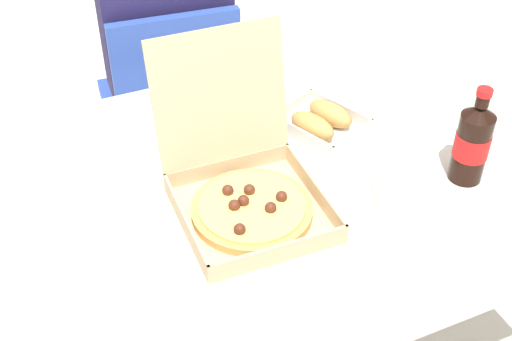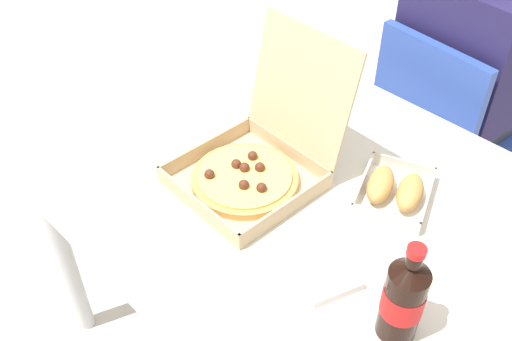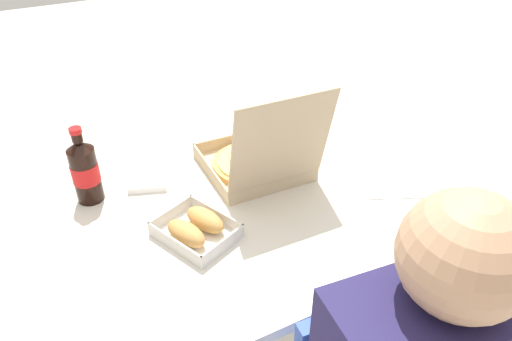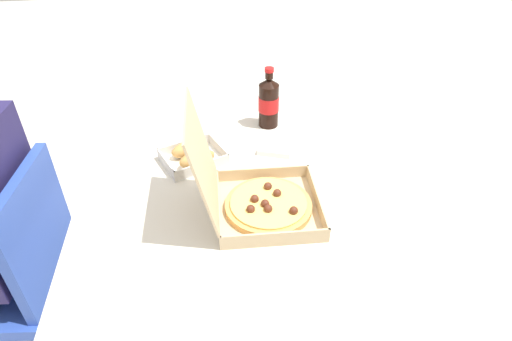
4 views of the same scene
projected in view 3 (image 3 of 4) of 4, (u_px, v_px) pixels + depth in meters
dining_table at (237, 212)px, 1.41m from camera, size 1.20×0.92×0.70m
pizza_box_open at (258, 160)px, 1.42m from camera, size 0.29×0.36×0.32m
bread_side_box at (196, 228)px, 1.20m from camera, size 0.21×0.23×0.06m
cola_bottle at (85, 171)px, 1.29m from camera, size 0.07×0.07×0.22m
paper_menu at (383, 183)px, 1.40m from camera, size 0.25×0.22×0.00m
napkin_pile at (148, 180)px, 1.40m from camera, size 0.14×0.14×0.02m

